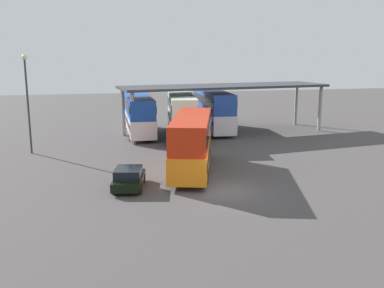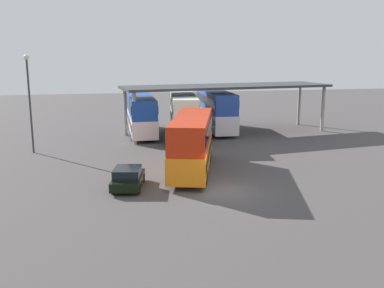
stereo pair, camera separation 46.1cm
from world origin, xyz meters
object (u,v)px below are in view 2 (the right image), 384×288
parked_hatchback (128,178)px  lamppost_tall (29,92)px  double_decker_main (192,141)px  double_decker_far_right (216,109)px  double_decker_mid_row (183,114)px  double_decker_near_canopy (141,113)px

parked_hatchback → lamppost_tall: (-7.43, 11.66, 4.52)m
double_decker_main → double_decker_far_right: 17.15m
double_decker_mid_row → lamppost_tall: bearing=114.2°
parked_hatchback → double_decker_far_right: bearing=-17.6°
double_decker_near_canopy → double_decker_far_right: size_ratio=0.98×
lamppost_tall → double_decker_mid_row: bearing=16.8°
parked_hatchback → double_decker_far_right: 22.13m
double_decker_far_right → double_decker_mid_row: bearing=130.8°
double_decker_near_canopy → double_decker_main: bearing=-170.5°
double_decker_main → double_decker_near_canopy: 15.62m
double_decker_main → parked_hatchback: (-4.80, -3.18, -1.54)m
lamppost_tall → double_decker_far_right: bearing=22.6°
double_decker_mid_row → lamppost_tall: size_ratio=1.30×
double_decker_main → lamppost_tall: size_ratio=1.25×
double_decker_near_canopy → double_decker_far_right: double_decker_far_right is taller
double_decker_main → double_decker_near_canopy: (-2.31, 15.45, 0.01)m
parked_hatchback → double_decker_near_canopy: size_ratio=0.36×
double_decker_far_right → parked_hatchback: bearing=153.1°
double_decker_mid_row → lamppost_tall: (-13.96, -4.21, 2.81)m
double_decker_main → double_decker_far_right: bearing=-4.0°
double_decker_mid_row → double_decker_main: bearing=179.6°
double_decker_mid_row → lamppost_tall: lamppost_tall is taller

